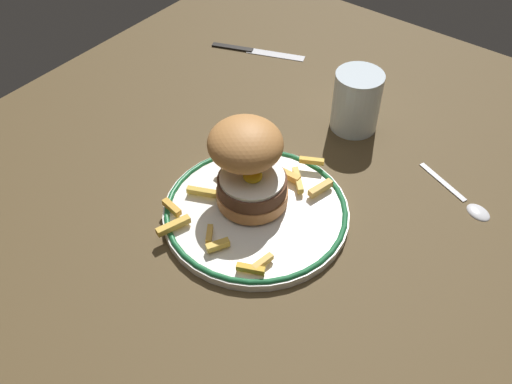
{
  "coord_description": "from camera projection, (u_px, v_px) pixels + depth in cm",
  "views": [
    {
      "loc": [
        -39.43,
        -34.51,
        57.8
      ],
      "look_at": [
        2.47,
        -2.29,
        4.6
      ],
      "focal_mm": 40.01,
      "sensor_mm": 36.0,
      "label": 1
    }
  ],
  "objects": [
    {
      "name": "ground_plane",
      "position": [
        232.0,
        228.0,
        0.79
      ],
      "size": [
        126.8,
        97.86,
        4.0
      ],
      "primitive_type": "cube",
      "color": "#503E24"
    },
    {
      "name": "dinner_plate",
      "position": [
        256.0,
        211.0,
        0.78
      ],
      "size": [
        25.36,
        25.36,
        1.6
      ],
      "color": "white",
      "rests_on": "ground_plane"
    },
    {
      "name": "burger",
      "position": [
        248.0,
        163.0,
        0.75
      ],
      "size": [
        13.83,
        13.93,
        11.35
      ],
      "color": "#BE7842",
      "rests_on": "dinner_plate"
    },
    {
      "name": "fries_pile",
      "position": [
        247.0,
        203.0,
        0.77
      ],
      "size": [
        24.39,
        18.16,
        2.28
      ],
      "color": "gold",
      "rests_on": "dinner_plate"
    },
    {
      "name": "water_glass",
      "position": [
        356.0,
        104.0,
        0.89
      ],
      "size": [
        7.49,
        7.49,
        9.73
      ],
      "color": "silver",
      "rests_on": "ground_plane"
    },
    {
      "name": "knife",
      "position": [
        250.0,
        50.0,
        1.08
      ],
      "size": [
        7.93,
        17.32,
        0.7
      ],
      "color": "black",
      "rests_on": "ground_plane"
    },
    {
      "name": "spoon",
      "position": [
        471.0,
        204.0,
        0.79
      ],
      "size": [
        6.57,
        12.97,
        0.9
      ],
      "color": "silver",
      "rests_on": "ground_plane"
    }
  ]
}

